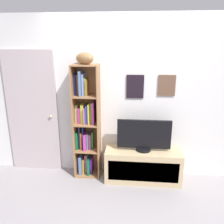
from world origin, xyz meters
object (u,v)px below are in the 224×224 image
Objects in this scene: football at (85,58)px; tv_stand at (143,165)px; television at (144,136)px; door at (32,113)px; bookshelf at (86,125)px.

tv_stand is at bearing -4.52° from football.
football reaches higher than tv_stand.
door is at bearing 174.05° from television.
television is (0.89, -0.10, -0.10)m from bookshelf.
football is 1.41m from television.
door is (-0.90, 0.12, -0.86)m from football.
football is 0.24× the size of tv_stand.
bookshelf reaches higher than tv_stand.
television is (0.87, -0.07, -1.11)m from football.
bookshelf is 0.90× the size of door.
door is (-1.76, 0.18, 0.24)m from television.
door is at bearing 172.61° from football.
door is (-1.76, 0.19, 0.73)m from tv_stand.
television is at bearing 90.00° from tv_stand.
football is at bearing 175.56° from television.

